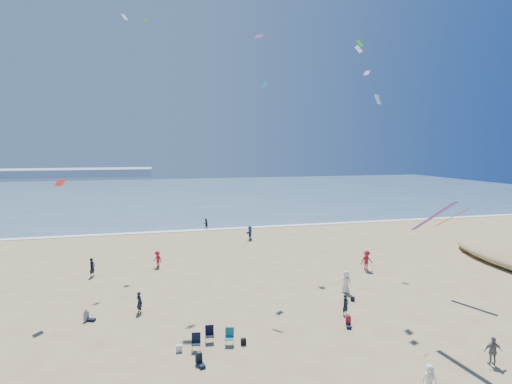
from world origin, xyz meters
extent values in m
cube|color=#476B84|center=(0.00, 95.00, 0.03)|extent=(220.00, 100.00, 0.06)
cube|color=white|center=(0.00, 45.00, 0.04)|extent=(220.00, 1.20, 0.08)
cube|color=#7A8EA8|center=(-60.00, 170.00, 1.60)|extent=(110.00, 20.00, 3.20)
imported|color=black|center=(-4.37, 16.95, 0.77)|extent=(0.63, 0.67, 1.54)
imported|color=#394A9E|center=(8.54, 37.46, 0.91)|extent=(1.43, 1.68, 1.82)
imported|color=silver|center=(11.83, 17.01, 0.91)|extent=(0.96, 1.06, 1.81)
imported|color=#B41925|center=(-3.06, 28.03, 0.81)|extent=(1.17, 1.17, 1.62)
imported|color=#AB182A|center=(16.53, 22.05, 0.97)|extent=(1.29, 0.79, 1.94)
imported|color=white|center=(9.48, 3.69, 0.73)|extent=(0.79, 0.60, 1.46)
imported|color=black|center=(-8.89, 26.41, 0.87)|extent=(0.68, 0.76, 1.75)
imported|color=slate|center=(14.52, 5.05, 0.80)|extent=(1.01, 0.65, 1.60)
imported|color=black|center=(9.75, 12.95, 0.75)|extent=(0.64, 0.56, 1.49)
imported|color=black|center=(3.89, 45.99, 0.76)|extent=(0.93, 0.87, 1.51)
cube|color=silver|center=(-1.93, 10.65, 0.20)|extent=(0.35, 0.20, 0.40)
cube|color=black|center=(1.86, 10.57, 0.19)|extent=(0.30, 0.22, 0.38)
cube|color=black|center=(11.51, 15.26, 0.17)|extent=(0.28, 0.18, 0.34)
cube|color=green|center=(13.52, 18.95, 20.31)|extent=(0.54, 0.52, 0.41)
cube|color=red|center=(-9.80, 19.89, 9.23)|extent=(0.75, 0.84, 0.50)
cube|color=#8B2792|center=(19.41, 28.23, 19.84)|extent=(0.72, 0.75, 0.52)
cube|color=blue|center=(6.70, 23.62, 17.41)|extent=(0.70, 0.66, 0.35)
cube|color=purple|center=(6.04, 23.07, 21.46)|extent=(0.77, 0.81, 0.37)
cube|color=white|center=(-5.70, 32.65, 25.10)|extent=(0.70, 0.71, 0.61)
cube|color=green|center=(-3.66, 36.73, 26.14)|extent=(0.56, 0.49, 0.27)
cube|color=white|center=(14.07, 20.17, 20.15)|extent=(0.55, 0.76, 0.52)
cube|color=white|center=(12.90, 14.88, 15.30)|extent=(0.64, 0.55, 0.69)
cube|color=#63279F|center=(13.45, 8.98, 7.57)|extent=(0.35, 3.14, 2.21)
cube|color=red|center=(20.04, 15.13, 6.19)|extent=(0.35, 2.64, 1.87)
camera|label=1|loc=(-2.94, -11.76, 11.72)|focal=28.00mm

